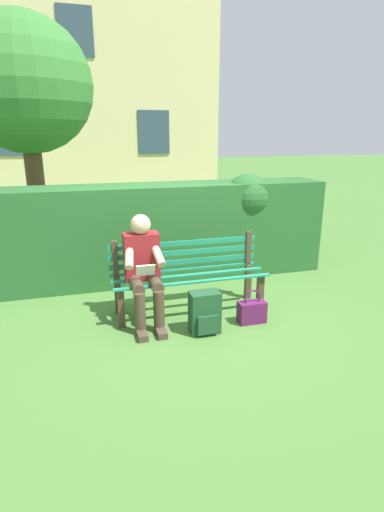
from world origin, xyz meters
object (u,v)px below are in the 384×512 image
(park_bench, at_px, (188,273))
(backpack, at_px, (205,313))
(person_seated, at_px, (144,267))
(handbag, at_px, (252,311))
(tree, at_px, (19,89))

(park_bench, distance_m, backpack, 0.67)
(person_seated, bearing_deg, handbag, 162.12)
(tree, bearing_deg, person_seated, 113.84)
(tree, bearing_deg, park_bench, 123.28)
(person_seated, height_order, handbag, person_seated)
(park_bench, relative_size, backpack, 3.97)
(backpack, distance_m, handbag, 0.58)
(person_seated, distance_m, backpack, 0.82)
(park_bench, xyz_separation_m, person_seated, (0.54, 0.19, 0.19))
(park_bench, xyz_separation_m, backpack, (-0.01, 0.63, -0.23))
(tree, bearing_deg, handbag, 125.78)
(park_bench, relative_size, person_seated, 1.50)
(backpack, height_order, handbag, backpack)
(park_bench, distance_m, handbag, 0.86)
(tree, height_order, backpack, tree)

